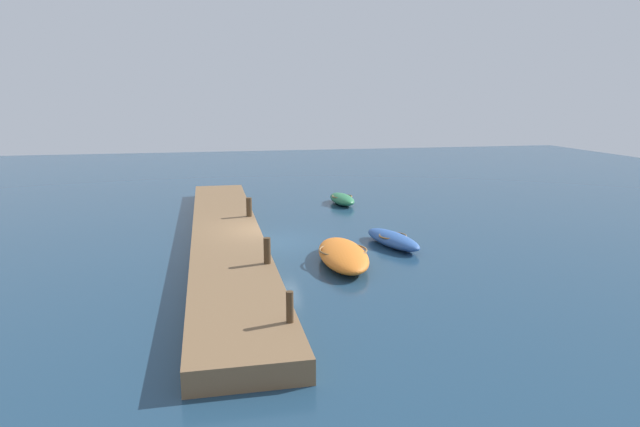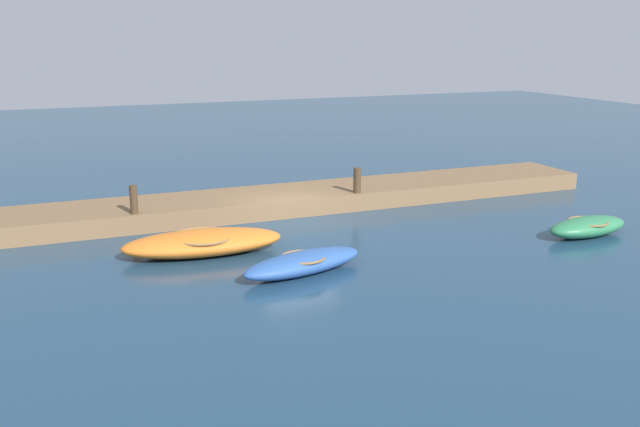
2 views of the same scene
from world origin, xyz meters
The scene contains 8 objects.
ground_plane centered at (0.00, 0.00, 0.00)m, with size 84.00×84.00×0.00m, color navy.
dock_platform centered at (0.00, -1.90, 0.32)m, with size 24.93×2.90×0.63m, color brown.
dinghy_green centered at (-7.84, 5.18, 0.32)m, with size 3.04×1.38×0.62m.
rowboat_blue centered at (1.68, 5.05, 0.30)m, with size 3.81×1.98×0.59m.
motorboat_orange centered at (3.71, 2.35, 0.36)m, with size 4.73×2.13×0.70m.
mooring_post_west centered at (-2.67, -0.71, 1.09)m, with size 0.27×0.27×0.90m, color #47331E.
mooring_post_mid_west centered at (5.15, -0.71, 1.09)m, with size 0.24×0.24×0.91m, color #47331E.
mooring_post_mid_east centered at (10.32, -0.71, 1.05)m, with size 0.19×0.19×0.82m, color #47331E.
Camera 1 is at (23.38, -2.63, 6.27)m, focal length 30.93 mm.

